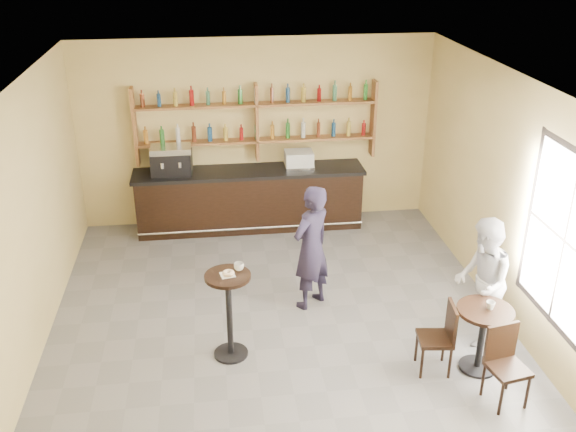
{
  "coord_description": "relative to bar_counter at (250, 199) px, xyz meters",
  "views": [
    {
      "loc": [
        -0.8,
        -7.0,
        4.87
      ],
      "look_at": [
        0.2,
        0.8,
        1.25
      ],
      "focal_mm": 40.0,
      "sensor_mm": 36.0,
      "label": 1
    }
  ],
  "objects": [
    {
      "name": "chair_south",
      "position": [
        2.46,
        -4.87,
        -0.07
      ],
      "size": [
        0.46,
        0.46,
        0.91
      ],
      "primitive_type": null,
      "rotation": [
        0.0,
        0.0,
        0.19
      ],
      "color": "black",
      "rests_on": "floor"
    },
    {
      "name": "window_frame",
      "position": [
        3.15,
        -4.35,
        1.17
      ],
      "size": [
        0.04,
        1.7,
        2.1
      ],
      "primitive_type": null,
      "color": "black",
      "rests_on": "wall_right"
    },
    {
      "name": "pedestal_table",
      "position": [
        -0.51,
        -3.63,
        0.04
      ],
      "size": [
        0.59,
        0.59,
        1.13
      ],
      "primitive_type": null,
      "rotation": [
        0.0,
        0.0,
        -0.08
      ],
      "color": "black",
      "rests_on": "floor"
    },
    {
      "name": "cup_pedestal",
      "position": [
        -0.37,
        -3.53,
        0.65
      ],
      "size": [
        0.12,
        0.12,
        0.09
      ],
      "primitive_type": "imported",
      "rotation": [
        0.0,
        0.0,
        0.06
      ],
      "color": "white",
      "rests_on": "pedestal_table"
    },
    {
      "name": "pastry_case",
      "position": [
        0.85,
        0.0,
        0.67
      ],
      "size": [
        0.51,
        0.42,
        0.29
      ],
      "primitive_type": null,
      "rotation": [
        0.0,
        0.0,
        0.06
      ],
      "color": "silver",
      "rests_on": "bar_counter"
    },
    {
      "name": "donut",
      "position": [
        -0.5,
        -3.64,
        0.63
      ],
      "size": [
        0.17,
        0.17,
        0.05
      ],
      "primitive_type": "torus",
      "rotation": [
        0.0,
        0.0,
        -0.24
      ],
      "color": "#C38A47",
      "rests_on": "napkin"
    },
    {
      "name": "bar_counter",
      "position": [
        0.0,
        0.0,
        0.0
      ],
      "size": [
        3.9,
        0.76,
        1.06
      ],
      "primitive_type": null,
      "color": "black",
      "rests_on": "floor"
    },
    {
      "name": "wall_right",
      "position": [
        3.17,
        -3.15,
        1.07
      ],
      "size": [
        0.0,
        7.0,
        7.0
      ],
      "primitive_type": "plane",
      "rotation": [
        1.57,
        0.0,
        -1.57
      ],
      "color": "#D2BA77",
      "rests_on": "floor"
    },
    {
      "name": "patron_second",
      "position": [
        2.61,
        -3.67,
        0.3
      ],
      "size": [
        0.85,
        0.96,
        1.66
      ],
      "primitive_type": "imported",
      "rotation": [
        0.0,
        0.0,
        -1.88
      ],
      "color": "#AFAEB4",
      "rests_on": "floor"
    },
    {
      "name": "espresso_machine",
      "position": [
        -1.27,
        0.0,
        0.76
      ],
      "size": [
        0.68,
        0.46,
        0.47
      ],
      "primitive_type": null,
      "rotation": [
        0.0,
        0.0,
        -0.05
      ],
      "color": "black",
      "rests_on": "bar_counter"
    },
    {
      "name": "napkin",
      "position": [
        -0.51,
        -3.63,
        0.6
      ],
      "size": [
        0.19,
        0.19,
        0.0
      ],
      "primitive_type": "cube",
      "rotation": [
        0.0,
        0.0,
        0.21
      ],
      "color": "white",
      "rests_on": "pedestal_table"
    },
    {
      "name": "wall_back",
      "position": [
        0.17,
        0.35,
        1.07
      ],
      "size": [
        7.0,
        0.0,
        7.0
      ],
      "primitive_type": "plane",
      "rotation": [
        1.57,
        0.0,
        0.0
      ],
      "color": "#D2BA77",
      "rests_on": "floor"
    },
    {
      "name": "cafe_table",
      "position": [
        2.41,
        -4.27,
        -0.11
      ],
      "size": [
        0.86,
        0.86,
        0.83
      ],
      "primitive_type": null,
      "rotation": [
        0.0,
        0.0,
        0.42
      ],
      "color": "black",
      "rests_on": "floor"
    },
    {
      "name": "chair_west",
      "position": [
        1.86,
        -4.22,
        -0.08
      ],
      "size": [
        0.43,
        0.43,
        0.89
      ],
      "primitive_type": null,
      "rotation": [
        0.0,
        0.0,
        -1.69
      ],
      "color": "black",
      "rests_on": "floor"
    },
    {
      "name": "wall_front",
      "position": [
        0.17,
        -6.65,
        1.07
      ],
      "size": [
        7.0,
        0.0,
        7.0
      ],
      "primitive_type": "plane",
      "rotation": [
        -1.57,
        0.0,
        0.0
      ],
      "color": "#D2BA77",
      "rests_on": "floor"
    },
    {
      "name": "liquor_bottles",
      "position": [
        0.17,
        0.22,
        1.45
      ],
      "size": [
        3.68,
        0.1,
        1.0
      ],
      "primitive_type": null,
      "color": "#8C5919",
      "rests_on": "shelf_unit"
    },
    {
      "name": "floor",
      "position": [
        0.17,
        -3.15,
        -0.53
      ],
      "size": [
        7.0,
        7.0,
        0.0
      ],
      "primitive_type": "plane",
      "color": "slate",
      "rests_on": "ground"
    },
    {
      "name": "ceiling",
      "position": [
        0.17,
        -3.15,
        2.67
      ],
      "size": [
        7.0,
        7.0,
        0.0
      ],
      "primitive_type": "plane",
      "rotation": [
        3.14,
        0.0,
        0.0
      ],
      "color": "white",
      "rests_on": "wall_back"
    },
    {
      "name": "man_main",
      "position": [
        0.65,
        -2.61,
        0.36
      ],
      "size": [
        0.77,
        0.74,
        1.77
      ],
      "primitive_type": "imported",
      "rotation": [
        0.0,
        0.0,
        3.83
      ],
      "color": "black",
      "rests_on": "floor"
    },
    {
      "name": "cup_cafe",
      "position": [
        2.46,
        -4.27,
        0.35
      ],
      "size": [
        0.13,
        0.13,
        0.1
      ],
      "primitive_type": "imported",
      "rotation": [
        0.0,
        0.0,
        -0.3
      ],
      "color": "white",
      "rests_on": "cafe_table"
    },
    {
      "name": "wall_left",
      "position": [
        -2.83,
        -3.15,
        1.07
      ],
      "size": [
        0.0,
        7.0,
        7.0
      ],
      "primitive_type": "plane",
      "rotation": [
        1.57,
        0.0,
        1.57
      ],
      "color": "#D2BA77",
      "rests_on": "floor"
    },
    {
      "name": "shelf_unit",
      "position": [
        0.17,
        0.22,
        1.28
      ],
      "size": [
        4.0,
        0.26,
        1.4
      ],
      "primitive_type": null,
      "color": "brown",
      "rests_on": "wall_back"
    },
    {
      "name": "window_pane",
      "position": [
        3.16,
        -4.35,
        1.17
      ],
      "size": [
        0.0,
        2.0,
        2.0
      ],
      "primitive_type": "plane",
      "rotation": [
        1.57,
        0.0,
        -1.57
      ],
      "color": "white",
      "rests_on": "wall_right"
    }
  ]
}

